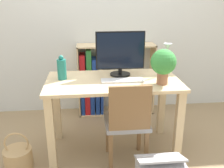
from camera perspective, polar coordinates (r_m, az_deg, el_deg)
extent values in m
plane|color=#997F5B|center=(2.85, 0.21, -13.88)|extent=(10.00, 10.00, 0.00)
cube|color=silver|center=(3.46, -1.68, 15.09)|extent=(8.00, 0.05, 2.60)
cube|color=#D8BC8C|center=(2.51, 0.23, 0.56)|extent=(1.28, 0.68, 0.03)
cube|color=#D8BC8C|center=(2.43, -13.16, -10.74)|extent=(0.07, 0.07, 0.74)
cube|color=#D8BC8C|center=(2.54, 14.31, -9.33)|extent=(0.07, 0.07, 0.74)
cube|color=#D8BC8C|center=(2.93, -11.87, -5.11)|extent=(0.07, 0.07, 0.74)
cube|color=#D8BC8C|center=(3.03, 10.75, -4.20)|extent=(0.07, 0.07, 0.74)
cylinder|color=black|center=(2.66, 1.78, 2.14)|extent=(0.20, 0.20, 0.02)
cylinder|color=black|center=(2.65, 1.79, 2.93)|extent=(0.04, 0.04, 0.06)
cube|color=black|center=(2.60, 1.82, 7.32)|extent=(0.49, 0.02, 0.38)
cube|color=black|center=(2.59, 1.84, 7.29)|extent=(0.46, 0.03, 0.35)
cube|color=silver|center=(2.47, 2.25, 0.79)|extent=(0.40, 0.12, 0.02)
cylinder|color=#1E7266|center=(2.55, -10.88, 3.13)|extent=(0.09, 0.09, 0.19)
sphere|color=#1E7266|center=(2.52, -11.04, 5.63)|extent=(0.05, 0.05, 0.05)
cylinder|color=#B7B7BC|center=(2.70, 10.96, 2.11)|extent=(0.10, 0.10, 0.02)
cylinder|color=#B7B7BC|center=(2.66, 11.19, 5.52)|extent=(0.02, 0.02, 0.31)
cylinder|color=#B7B7BC|center=(2.58, 11.74, 8.61)|extent=(0.01, 0.10, 0.01)
cone|color=#B7B7BC|center=(2.53, 12.03, 7.95)|extent=(0.08, 0.08, 0.06)
cylinder|color=#9E6647|center=(2.43, 10.90, 1.32)|extent=(0.10, 0.10, 0.12)
sphere|color=#388C3D|center=(2.39, 11.13, 4.73)|extent=(0.23, 0.23, 0.23)
cube|color=gray|center=(2.47, 3.12, -8.12)|extent=(0.40, 0.40, 0.04)
cube|color=brown|center=(2.21, 3.95, -5.30)|extent=(0.36, 0.03, 0.40)
cube|color=brown|center=(2.43, -0.29, -14.73)|extent=(0.04, 0.04, 0.40)
cube|color=brown|center=(2.48, 7.43, -14.18)|extent=(0.04, 0.04, 0.40)
cube|color=brown|center=(2.70, -0.96, -10.86)|extent=(0.04, 0.04, 0.40)
cube|color=brown|center=(2.75, 5.91, -10.46)|extent=(0.04, 0.04, 0.40)
cube|color=#D8BC8C|center=(3.45, -7.23, 0.73)|extent=(0.02, 0.28, 0.93)
cube|color=#D8BC8C|center=(3.55, 8.73, 1.24)|extent=(0.02, 0.28, 0.93)
cube|color=#D8BC8C|center=(3.64, 0.83, -5.83)|extent=(1.00, 0.28, 0.02)
cube|color=#D8BC8C|center=(3.35, 0.91, 8.43)|extent=(1.00, 0.28, 0.02)
cube|color=#D8BC8C|center=(3.47, 0.87, 1.00)|extent=(0.96, 0.28, 0.02)
cube|color=navy|center=(3.53, -6.36, -3.05)|extent=(0.05, 0.24, 0.40)
cube|color=red|center=(3.53, -5.35, -2.97)|extent=(0.07, 0.24, 0.41)
cube|color=navy|center=(3.53, -4.31, -2.93)|extent=(0.06, 0.24, 0.41)
cube|color=navy|center=(3.54, -3.20, -3.15)|extent=(0.05, 0.24, 0.37)
cube|color=navy|center=(3.55, -2.26, -3.46)|extent=(0.04, 0.24, 0.33)
cube|color=red|center=(3.39, -6.47, 3.66)|extent=(0.07, 0.24, 0.35)
cube|color=#2D7F38|center=(3.38, -5.08, 4.21)|extent=(0.06, 0.24, 0.41)
cube|color=navy|center=(3.40, -3.82, 3.28)|extent=(0.07, 0.24, 0.29)
cube|color=beige|center=(3.40, -2.53, 3.51)|extent=(0.06, 0.24, 0.31)
cylinder|color=tan|center=(2.70, -19.73, -14.98)|extent=(0.26, 0.26, 0.19)
torus|color=tan|center=(2.61, -20.14, -12.06)|extent=(0.23, 0.02, 0.23)
cube|color=#B2B2B7|center=(2.26, 10.41, -15.60)|extent=(0.39, 0.25, 0.10)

